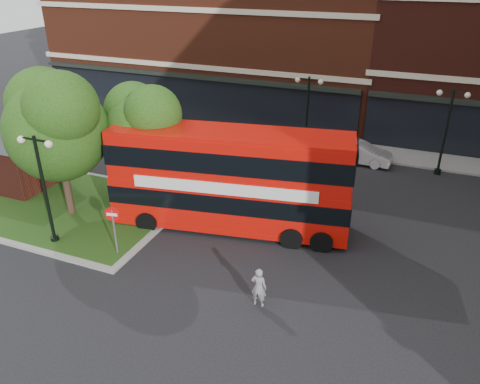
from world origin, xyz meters
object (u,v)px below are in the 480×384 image
at_px(woman, 259,287).
at_px(car_white, 359,153).
at_px(bus, 230,174).
at_px(car_silver, 246,137).

height_order(woman, car_white, woman).
height_order(bus, car_white, bus).
distance_m(bus, woman, 6.05).
distance_m(bus, car_white, 11.09).
relative_size(woman, car_silver, 0.39).
bearing_deg(woman, bus, -57.97).
bearing_deg(car_silver, car_white, -95.89).
relative_size(woman, car_white, 0.40).
xyz_separation_m(bus, car_silver, (-3.13, 10.03, -2.01)).
bearing_deg(car_white, bus, 159.89).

